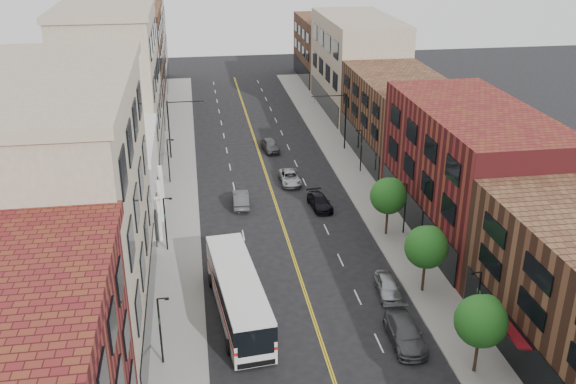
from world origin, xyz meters
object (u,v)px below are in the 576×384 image
car_parked_mid (405,333)px  car_parked_far (388,286)px  car_lane_a (320,202)px  car_lane_behind (241,199)px  car_lane_c (270,145)px  city_bus (238,292)px  car_lane_b (290,177)px

car_parked_mid → car_parked_far: bearing=85.8°
car_parked_far → car_lane_a: bearing=102.3°
car_lane_behind → car_lane_c: (5.13, 16.26, 0.01)m
city_bus → car_lane_a: size_ratio=2.99×
car_lane_a → car_lane_b: car_lane_b is taller
car_lane_a → car_parked_mid: bearing=-92.4°
city_bus → car_lane_b: size_ratio=2.85×
car_lane_behind → car_lane_a: bearing=170.2°
car_lane_behind → car_lane_c: car_lane_c is taller
city_bus → car_lane_c: size_ratio=3.04×
car_parked_mid → car_lane_behind: car_parked_mid is taller
city_bus → car_parked_mid: 12.49m
car_parked_far → car_lane_b: (-4.12, 23.93, -0.06)m
car_parked_far → car_lane_behind: size_ratio=0.93×
car_lane_a → car_lane_b: size_ratio=0.95×
car_lane_c → car_lane_a: bearing=-88.1°
car_parked_mid → car_parked_far: car_parked_mid is taller
car_parked_far → car_lane_a: car_parked_far is taller
car_parked_mid → car_lane_a: (-1.46, 23.11, -0.12)m
car_parked_mid → car_lane_behind: bearing=112.7°
car_parked_mid → car_lane_c: size_ratio=1.20×
car_parked_far → car_lane_b: car_parked_far is taller
car_lane_a → car_lane_c: 18.23m
car_parked_far → car_lane_c: car_lane_c is taller
city_bus → car_lane_a: city_bus is taller
car_parked_far → car_lane_c: size_ratio=0.95×
city_bus → car_lane_a: bearing=55.8°
car_parked_mid → car_lane_b: size_ratio=1.12×
car_parked_mid → car_parked_far: (0.66, 6.21, -0.06)m
car_parked_far → city_bus: bearing=-169.8°
car_lane_behind → car_lane_a: (7.97, -1.75, -0.09)m
car_lane_behind → car_lane_a: car_lane_behind is taller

